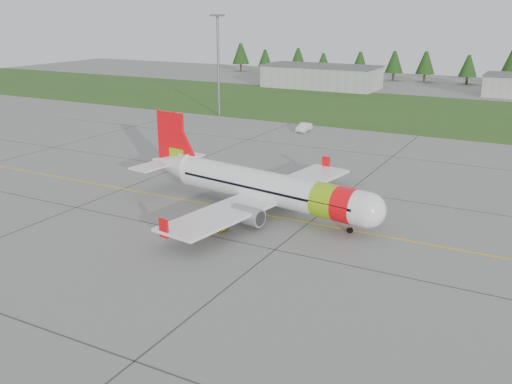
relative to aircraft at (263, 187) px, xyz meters
The scene contains 9 objects.
ground 10.22m from the aircraft, 114.57° to the right, with size 320.00×320.00×0.00m, color gray.
aircraft is the anchor object (origin of this frame).
follow_me_car 7.97m from the aircraft, 104.05° to the right, with size 1.40×1.19×3.48m, color yellow.
service_van 44.35m from the aircraft, 107.89° to the left, with size 1.59×1.50×4.57m, color silver.
grass_strip 73.22m from the aircraft, 93.21° to the left, with size 320.00×50.00×0.03m, color #30561E.
taxi_guideline 5.03m from the aircraft, 166.92° to the right, with size 120.00×0.25×0.02m, color gold.
hangar_west 106.65m from the aircraft, 108.64° to the left, with size 32.00×14.00×6.00m, color #A8A8A3.
floodlight_mast 61.33m from the aircraft, 126.35° to the left, with size 0.50×0.50×20.00m, color slate.
treeline 129.13m from the aircraft, 91.82° to the left, with size 160.00×8.00×10.00m, color #1C3F14, non-canonical shape.
Camera 1 is at (31.47, -43.71, 21.18)m, focal length 40.00 mm.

